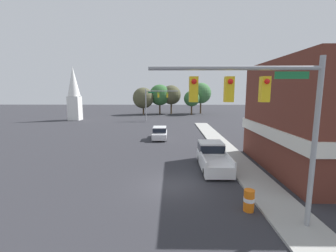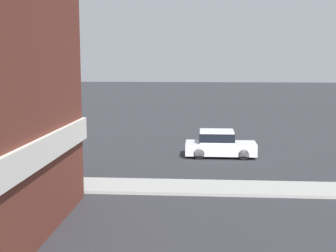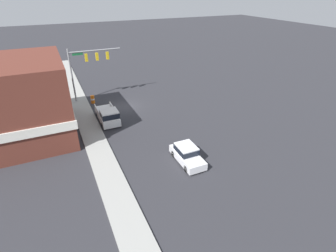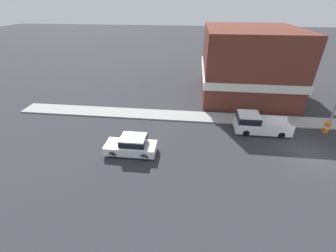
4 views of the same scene
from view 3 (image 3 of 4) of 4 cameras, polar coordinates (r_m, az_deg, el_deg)
ground_plane at (r=37.35m, az=-9.23°, el=4.22°), size 200.00×200.00×0.00m
sidewalk_curb at (r=36.43m, az=-17.85°, el=2.65°), size 2.40×60.00×0.14m
near_signal_assembly at (r=39.15m, az=-17.11°, el=13.15°), size 7.21×0.49×7.58m
car_lead at (r=25.12m, az=4.13°, el=-6.05°), size 1.83×4.31×1.66m
pickup_truck_parked at (r=32.96m, az=-12.91°, el=2.30°), size 2.09×5.26×1.94m
construction_barrel at (r=39.27m, az=-16.07°, el=5.59°), size 0.55×0.55×1.14m
corner_brick_building at (r=32.14m, az=-32.21°, el=4.04°), size 12.98×11.51×8.51m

